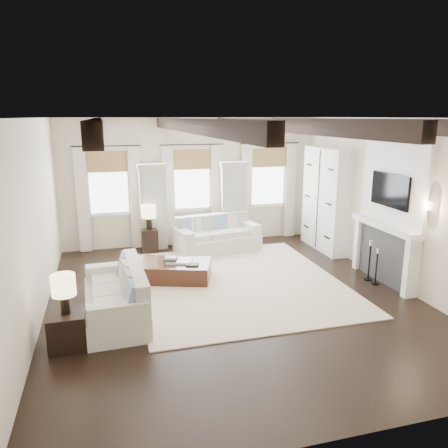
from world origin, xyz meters
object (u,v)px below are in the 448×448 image
object	(u,v)px
side_table_front	(67,330)
ottoman	(175,271)
sofa_left	(119,298)
side_table_back	(150,240)
sofa_back	(216,236)

from	to	relation	value
side_table_front	ottoman	bearing A→B (deg)	49.40
ottoman	side_table_front	world-z (taller)	side_table_front
sofa_left	side_table_back	bearing A→B (deg)	76.11
sofa_back	ottoman	world-z (taller)	sofa_back
ottoman	side_table_front	size ratio (longest dim) A/B	2.74
sofa_back	side_table_back	world-z (taller)	sofa_back
side_table_front	side_table_back	bearing A→B (deg)	69.21
sofa_back	side_table_front	world-z (taller)	sofa_back
ottoman	side_table_front	distance (m)	2.93
sofa_left	ottoman	world-z (taller)	sofa_left
side_table_front	side_table_back	size ratio (longest dim) A/B	0.90
side_table_back	side_table_front	bearing A→B (deg)	-110.79
sofa_left	side_table_front	xyz separation A→B (m)	(-0.75, -0.75, -0.09)
sofa_left	side_table_back	world-z (taller)	sofa_left
ottoman	side_table_back	distance (m)	2.06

